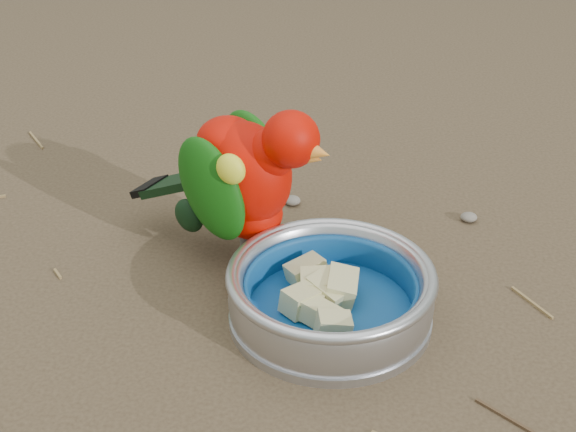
# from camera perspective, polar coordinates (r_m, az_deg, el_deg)

# --- Properties ---
(ground) EXTENTS (60.00, 60.00, 0.00)m
(ground) POSITION_cam_1_polar(r_m,az_deg,el_deg) (0.82, -2.02, -8.82)
(ground) COLOR #4A3A28
(food_bowl) EXTENTS (0.21, 0.21, 0.02)m
(food_bowl) POSITION_cam_1_polar(r_m,az_deg,el_deg) (0.84, 3.01, -6.91)
(food_bowl) COLOR #B2B2BA
(food_bowl) RESTS_ON ground
(bowl_wall) EXTENTS (0.21, 0.21, 0.04)m
(bowl_wall) POSITION_cam_1_polar(r_m,az_deg,el_deg) (0.82, 3.07, -5.24)
(bowl_wall) COLOR #B2B2BA
(bowl_wall) RESTS_ON food_bowl
(fruit_wedges) EXTENTS (0.13, 0.13, 0.03)m
(fruit_wedges) POSITION_cam_1_polar(r_m,az_deg,el_deg) (0.82, 3.05, -5.64)
(fruit_wedges) COLOR #C7BF81
(fruit_wedges) RESTS_ON food_bowl
(lory_parrot) EXTENTS (0.26, 0.21, 0.19)m
(lory_parrot) POSITION_cam_1_polar(r_m,az_deg,el_deg) (0.89, -3.02, 2.04)
(lory_parrot) COLOR #C50A00
(lory_parrot) RESTS_ON ground
(ground_debris) EXTENTS (0.90, 0.80, 0.01)m
(ground_debris) POSITION_cam_1_polar(r_m,az_deg,el_deg) (0.89, -3.23, -4.95)
(ground_debris) COLOR olive
(ground_debris) RESTS_ON ground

